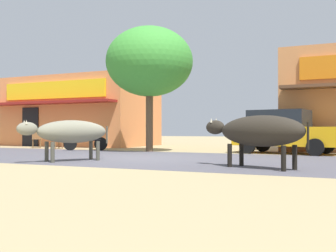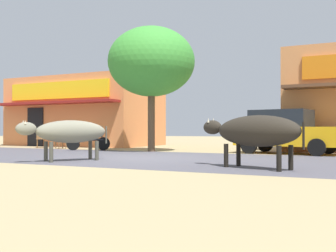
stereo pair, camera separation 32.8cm
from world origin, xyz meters
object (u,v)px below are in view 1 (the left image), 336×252
cafe_chair_near_tree (58,138)px  cafe_chair_by_doorway (37,137)px  cow_far_dark (259,131)px  parked_hatchback_car (284,131)px  roadside_tree (149,62)px  parked_motorcycle (86,140)px  cow_near_brown (70,132)px

cafe_chair_near_tree → cafe_chair_by_doorway: 1.55m
cow_far_dark → cafe_chair_near_tree: 12.00m
parked_hatchback_car → cafe_chair_by_doorway: size_ratio=4.35×
cafe_chair_by_doorway → roadside_tree: bearing=-5.1°
roadside_tree → cow_far_dark: (5.58, -5.33, -2.83)m
cow_far_dark → cafe_chair_near_tree: bearing=151.9°
parked_hatchback_car → cow_far_dark: (0.31, -6.18, 0.02)m
roadside_tree → cafe_chair_by_doorway: bearing=174.9°
roadside_tree → cow_far_dark: roadside_tree is taller
parked_hatchback_car → parked_motorcycle: parked_hatchback_car is taller
cow_near_brown → cow_far_dark: size_ratio=0.92×
cow_near_brown → parked_motorcycle: bearing=121.7°
cow_far_dark → cafe_chair_by_doorway: bearing=153.9°
parked_motorcycle → cow_far_dark: cow_far_dark is taller
parked_hatchback_car → cafe_chair_by_doorway: bearing=-178.7°
roadside_tree → cow_near_brown: 6.16m
parked_motorcycle → cafe_chair_by_doorway: bearing=165.6°
cow_far_dark → cafe_chair_by_doorway: 13.48m
parked_hatchback_car → cow_far_dark: bearing=-87.1°
roadside_tree → cafe_chair_near_tree: (-4.99, 0.32, -3.18)m
parked_motorcycle → cafe_chair_by_doorway: size_ratio=1.88×
parked_hatchback_car → cow_far_dark: parked_hatchback_car is taller
roadside_tree → parked_hatchback_car: size_ratio=1.28×
parked_hatchback_car → roadside_tree: bearing=-170.8°
parked_hatchback_car → parked_motorcycle: bearing=-171.7°
parked_motorcycle → cafe_chair_by_doorway: (-3.62, 0.93, 0.05)m
cow_far_dark → cafe_chair_by_doorway: size_ratio=2.96×
roadside_tree → cow_near_brown: (0.25, -5.45, -2.86)m
parked_motorcycle → cafe_chair_near_tree: 2.20m
cow_far_dark → cow_near_brown: bearing=-178.7°
parked_motorcycle → cafe_chair_by_doorway: 3.74m
roadside_tree → parked_motorcycle: (-2.90, -0.34, -3.23)m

